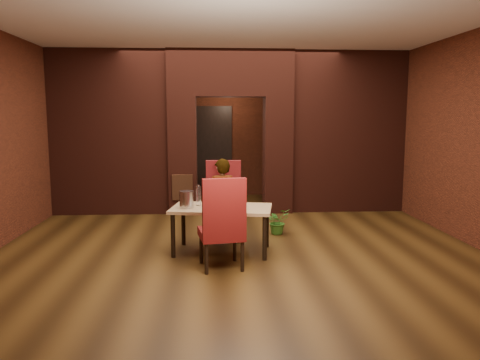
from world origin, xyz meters
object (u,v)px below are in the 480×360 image
Objects in this scene: wine_bucket at (186,199)px; potted_plant at (278,221)px; dining_table at (222,230)px; wine_glass_b at (225,200)px; person_seated at (222,200)px; wine_glass_c at (240,202)px; chair_far at (223,201)px; water_bottle at (198,195)px; chair_near at (221,222)px; wine_glass_a at (215,198)px.

wine_bucket is 1.84m from potted_plant.
potted_plant is (1.43, 1.01, -0.56)m from wine_bucket.
dining_table is 6.54× the size of wine_glass_b.
wine_glass_c is (0.24, -0.75, 0.10)m from person_seated.
water_bottle is at bearing -121.43° from chair_far.
potted_plant is at bearing -129.55° from chair_near.
chair_far is (0.04, 0.71, 0.29)m from dining_table.
person_seated is at bearing 92.24° from wine_glass_b.
water_bottle is (-0.59, 0.26, 0.06)m from wine_glass_c.
person_seated reaches higher than wine_glass_a.
water_bottle is at bearing 47.15° from wine_bucket.
chair_far reaches higher than wine_glass_b.
person_seated is 5.71× the size of wine_glass_a.
wine_glass_c is at bearing -73.38° from chair_far.
wine_glass_a is 0.75× the size of water_bottle.
chair_near is at bearing -54.29° from wine_bucket.
chair_far reaches higher than potted_plant.
wine_glass_b is (0.03, -0.65, 0.12)m from person_seated.
chair_near reaches higher than water_bottle.
wine_glass_a is at bearing -17.40° from water_bottle.
chair_far is 0.75m from wine_glass_b.
water_bottle is at bearing -146.78° from potted_plant.
potted_plant is (1.27, 0.83, -0.59)m from water_bottle.
wine_glass_c is at bearing -125.94° from chair_near.
wine_glass_c reaches higher than potted_plant.
chair_far is 1.39m from chair_near.
person_seated is at bearing 52.19° from wine_bucket.
chair_far is 5.74× the size of wine_glass_b.
wine_glass_a is 0.40m from wine_glass_c.
wine_glass_b is (-0.00, -0.74, 0.15)m from chair_far.
wine_glass_a is 1.48m from potted_plant.
person_seated is (0.04, 1.31, 0.05)m from chair_near.
wine_glass_a is at bearing 144.05° from wine_glass_b.
potted_plant is at bearing 58.09° from wine_glass_c.
chair_far is 0.09m from person_seated.
water_bottle is at bearing -78.94° from chair_near.
chair_near is 3.96× the size of water_bottle.
wine_glass_a is 0.17m from wine_glass_b.
person_seated is 7.18× the size of wine_glass_c.
dining_table is at bearing 3.09° from wine_bucket.
chair_near is at bearing -120.16° from potted_plant.
potted_plant is (0.90, 0.27, -0.40)m from chair_far.
chair_near is (-0.07, -1.39, -0.02)m from chair_far.
chair_near is 5.55× the size of wine_glass_b.
person_seated reaches higher than dining_table.
potted_plant is (0.90, 1.01, -0.55)m from wine_glass_b.
water_bottle is 1.63m from potted_plant.
water_bottle reaches higher than wine_glass_c.
wine_glass_b is 1.19× the size of wine_glass_c.
wine_glass_a is 0.53× the size of potted_plant.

